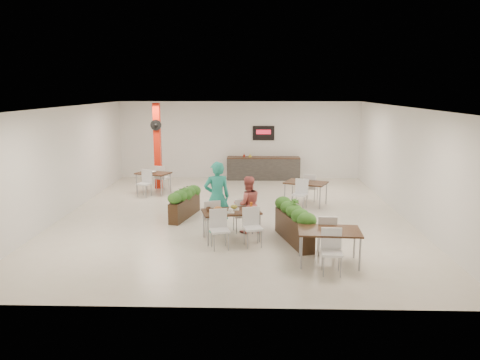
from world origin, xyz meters
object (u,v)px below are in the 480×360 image
Objects in this scene: planter_left at (185,201)px; diner_woman at (248,204)px; service_counter at (263,168)px; side_table_c at (329,235)px; diner_man at (217,197)px; side_table_b at (306,185)px; side_table_a at (153,176)px; planter_right at (294,222)px; red_column at (158,145)px; main_table at (231,215)px.

diner_woman is at bearing -37.03° from planter_left.
service_counter is 9.57m from side_table_c.
side_table_b is (2.65, 3.03, -0.30)m from diner_man.
side_table_c is at bearing -31.66° from side_table_a.
planter_right reaches higher than side_table_c.
service_counter is 4.46m from side_table_b.
planter_left is (-1.86, 1.40, -0.25)m from diner_woman.
red_column is 7.79m from planter_right.
red_column is 1.71× the size of main_table.
planter_left is (1.58, -4.04, -1.14)m from red_column.
planter_left is 1.09× the size of side_table_a.
planter_right is (1.55, -0.10, -0.13)m from main_table.
red_column is at bearing 127.94° from side_table_c.
side_table_c is (1.22, -9.49, 0.14)m from service_counter.
planter_right reaches higher than main_table.
diner_woman is at bearing -32.40° from side_table_a.
diner_man is (2.64, -5.44, -0.70)m from red_column.
side_table_b is (0.70, 3.79, 0.13)m from planter_right.
diner_man reaches higher than main_table.
side_table_b is (3.71, 1.63, 0.13)m from planter_left.
side_table_a is at bearing 120.05° from main_table.
red_column is 9.30m from side_table_c.
service_counter is 1.83× the size of side_table_c.
planter_left reaches higher than side_table_a.
side_table_b is 1.00× the size of side_table_c.
diner_man is at bearing -64.14° from red_column.
side_table_a is at bearing -74.72° from diner_man.
main_table is 1.14× the size of side_table_b.
side_table_c is at bearing -66.15° from planter_right.
red_column is at bearing 109.76° from side_table_a.
diner_man is 3.40m from side_table_c.
planter_right is at bearing -85.85° from service_counter.
main_table is at bearing -97.37° from side_table_b.
service_counter is at bearing 25.00° from red_column.
planter_left is at bearing -112.30° from service_counter.
red_column reaches higher than diner_woman.
main_table is 6.08m from side_table_a.
side_table_a is (-1.59, 3.20, 0.12)m from planter_left.
service_counter is 1.65× the size of planter_left.
service_counter is 1.80× the size of side_table_a.
main_table is 1.03× the size of planter_left.
main_table is 1.13× the size of side_table_a.
side_table_c is (2.58, -2.19, -0.30)m from diner_man.
main_table is at bearing -96.94° from service_counter.
diner_woman is at bearing -57.71° from red_column.
main_table is 1.00× the size of diner_man.
red_column is at bearing 116.42° from main_table.
diner_woman is at bearing 132.67° from side_table_c.
service_counter reaches higher than side_table_a.
side_table_c is at bearing -82.70° from service_counter.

